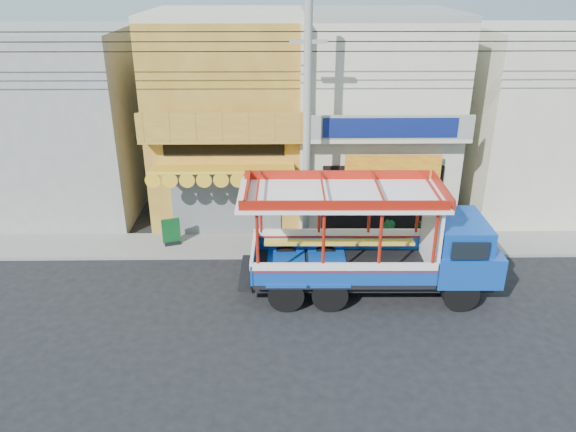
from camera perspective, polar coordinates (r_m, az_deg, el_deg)
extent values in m
plane|color=black|center=(18.04, 5.42, -8.84)|extent=(90.00, 90.00, 0.00)
cube|color=slate|center=(21.47, 4.36, -2.94)|extent=(30.00, 2.00, 0.12)
cube|color=#A46A24|center=(23.87, -5.92, 9.88)|extent=(6.00, 6.00, 8.00)
cube|color=#595B5E|center=(21.82, -6.27, 1.31)|extent=(4.20, 0.10, 2.60)
cube|color=yellow|center=(20.56, -6.65, 4.78)|extent=(5.20, 1.50, 0.31)
cube|color=#A46A24|center=(20.64, -6.68, 7.77)|extent=(6.00, 0.70, 0.18)
cube|color=#A46A24|center=(20.20, -6.83, 9.03)|extent=(6.00, 0.12, 0.95)
cube|color=black|center=(21.08, -6.53, 6.70)|extent=(4.50, 0.04, 0.45)
cube|color=beige|center=(23.23, -6.37, 19.79)|extent=(6.00, 6.00, 0.24)
cube|color=beige|center=(24.10, 8.66, 9.87)|extent=(6.00, 6.00, 8.00)
cube|color=black|center=(22.03, 9.45, 1.62)|extent=(4.60, 0.12, 2.80)
cube|color=yellow|center=(21.34, 10.62, 4.82)|extent=(3.60, 0.05, 1.00)
cube|color=beige|center=(20.90, 10.07, 7.76)|extent=(6.00, 0.70, 0.18)
cube|color=gray|center=(20.48, 10.32, 8.87)|extent=(6.00, 0.12, 0.85)
cube|color=navy|center=(20.41, 10.36, 8.82)|extent=(4.80, 0.06, 0.70)
cube|color=gray|center=(23.46, 9.31, 19.67)|extent=(6.00, 6.00, 0.24)
cube|color=beige|center=(20.75, 1.72, 7.87)|extent=(0.35, 0.30, 8.00)
cube|color=gray|center=(25.51, -21.95, 8.74)|extent=(6.00, 6.00, 7.60)
cube|color=beige|center=(26.20, 24.10, 8.75)|extent=(6.00, 6.00, 7.60)
cylinder|color=gray|center=(19.13, 1.94, 8.03)|extent=(0.26, 0.26, 9.00)
cube|color=gray|center=(18.53, 2.07, 17.29)|extent=(1.20, 0.12, 0.12)
cylinder|color=black|center=(18.64, 5.26, 16.32)|extent=(28.00, 0.04, 0.04)
cylinder|color=black|center=(18.60, 5.30, 17.24)|extent=(28.00, 0.04, 0.04)
cylinder|color=black|center=(18.57, 5.33, 18.16)|extent=(28.00, 0.04, 0.04)
cylinder|color=black|center=(18.17, 17.12, -7.59)|extent=(1.12, 0.33, 1.12)
cylinder|color=black|center=(19.93, 15.46, -4.44)|extent=(1.12, 0.33, 1.12)
cylinder|color=black|center=(17.41, 4.27, -7.93)|extent=(1.12, 0.33, 1.12)
cylinder|color=black|center=(19.25, 3.82, -4.61)|extent=(1.12, 0.33, 1.12)
cylinder|color=black|center=(17.37, -0.19, -7.96)|extent=(1.12, 0.33, 1.12)
cylinder|color=black|center=(19.20, -0.18, -4.62)|extent=(1.12, 0.33, 1.12)
cube|color=black|center=(18.41, 8.22, -5.83)|extent=(7.52, 1.93, 0.31)
cube|color=blue|center=(18.76, 17.16, -4.00)|extent=(2.04, 2.48, 1.00)
cube|color=blue|center=(18.33, 16.99, -1.54)|extent=(1.59, 2.28, 0.84)
cube|color=black|center=(18.60, 19.28, -1.67)|extent=(0.09, 1.97, 0.61)
cube|color=black|center=(18.19, 5.38, -5.26)|extent=(5.55, 2.52, 0.13)
cube|color=blue|center=(16.98, 5.79, -6.05)|extent=(5.53, 0.15, 0.67)
cube|color=white|center=(16.83, 5.83, -5.16)|extent=(5.53, 0.17, 0.25)
cube|color=blue|center=(19.05, 5.11, -2.50)|extent=(5.53, 0.15, 0.67)
cube|color=white|center=(18.92, 5.15, -1.69)|extent=(5.53, 0.17, 0.25)
cylinder|color=#AB1A0D|center=(16.35, -3.14, -2.31)|extent=(0.10, 0.10, 1.79)
cylinder|color=#AB1A0D|center=(18.46, -2.79, 0.87)|extent=(0.10, 0.10, 1.79)
cube|color=white|center=(18.10, 14.35, -1.64)|extent=(0.12, 2.26, 2.51)
cube|color=white|center=(17.11, 5.33, 2.11)|extent=(6.23, 2.81, 0.11)
cube|color=#AB1A0D|center=(17.03, 5.35, 2.73)|extent=(6.00, 2.69, 0.29)
cube|color=black|center=(21.76, -11.68, -2.68)|extent=(0.64, 0.47, 0.10)
cube|color=#0C461D|center=(21.54, -11.79, -1.44)|extent=(0.67, 0.29, 0.94)
imported|color=#1C6226|center=(21.73, 13.90, -1.45)|extent=(1.33, 1.31, 1.12)
imported|color=#1C6226|center=(21.23, 10.25, -1.85)|extent=(0.73, 0.73, 1.04)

